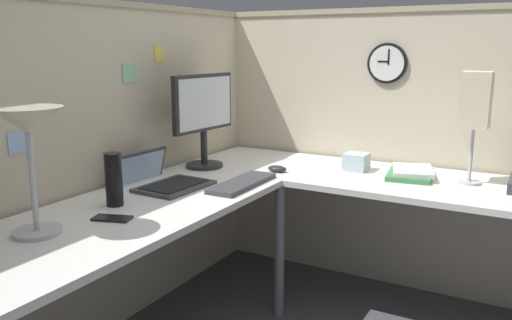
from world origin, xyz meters
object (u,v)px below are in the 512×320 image
Objects in this scene: computer_mouse at (277,169)px; book_stack at (411,173)px; monitor at (204,113)px; cell_phone at (112,218)px; desk_lamp_paper at (476,103)px; keyboard at (242,183)px; laptop at (159,180)px; tissue_box at (356,162)px; desk_lamp_dome at (28,131)px; wall_clock at (387,63)px; thermos_flask at (114,179)px.

book_stack reaches higher than computer_mouse.
monitor is 3.47× the size of cell_phone.
cell_phone is 1.70m from desk_lamp_paper.
laptop is at bearing 117.68° from keyboard.
cell_phone is 1.35m from tissue_box.
monitor is at bearing 104.31° from desk_lamp_paper.
cell_phone is at bearing 146.20° from book_stack.
wall_clock reaches higher than desk_lamp_dome.
computer_mouse is at bearing 142.53° from wall_clock.
laptop is 0.74× the size of desk_lamp_paper.
laptop is 0.63m from computer_mouse.
book_stack is 2.67× the size of tissue_box.
desk_lamp_dome reaches higher than laptop.
cell_phone is 0.65× the size of thermos_flask.
computer_mouse is at bearing -19.97° from thermos_flask.
tissue_box is (0.00, 0.56, -0.34)m from desk_lamp_paper.
desk_lamp_dome is (-1.24, 0.30, 0.35)m from computer_mouse.
laptop is 1.04m from tissue_box.
tissue_box is at bearing 87.84° from book_stack.
wall_clock is (0.28, -0.06, 0.51)m from tissue_box.
monitor is 0.85m from tissue_box.
computer_mouse is (0.09, -0.40, -0.28)m from monitor.
desk_lamp_paper is 0.60m from wall_clock.
wall_clock is (1.53, -0.59, 0.55)m from cell_phone.
thermos_flask is 1.28m from tissue_box.
desk_lamp_paper reaches higher than tissue_box.
book_stack is at bearing -69.99° from computer_mouse.
desk_lamp_paper reaches higher than laptop.
monitor reaches higher than tissue_box.
monitor is at bearing 57.41° from keyboard.
book_stack is at bearing 91.74° from desk_lamp_paper.
computer_mouse is 0.32× the size of book_stack.
monitor is 1.27× the size of laptop.
monitor is at bearing 6.24° from thermos_flask.
laptop is 0.81m from desk_lamp_dome.
tissue_box is at bearing -30.81° from thermos_flask.
book_stack reaches higher than keyboard.
desk_lamp_dome is 2.02× the size of wall_clock.
laptop is 1.25m from book_stack.
thermos_flask reaches higher than book_stack.
book_stack is 0.65m from wall_clock.
desk_lamp_paper is (1.10, -1.22, 0.27)m from thermos_flask.
monitor is 0.94× the size of desk_lamp_paper.
computer_mouse is at bearing 110.01° from book_stack.
tissue_box is at bearing -23.57° from desk_lamp_dome.
thermos_flask is (-0.86, 0.31, 0.09)m from computer_mouse.
thermos_flask is at bearing 160.03° from computer_mouse.
thermos_flask is 1.00× the size of wall_clock.
monitor is 4.17× the size of tissue_box.
thermos_flask is 1.62m from wall_clock.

